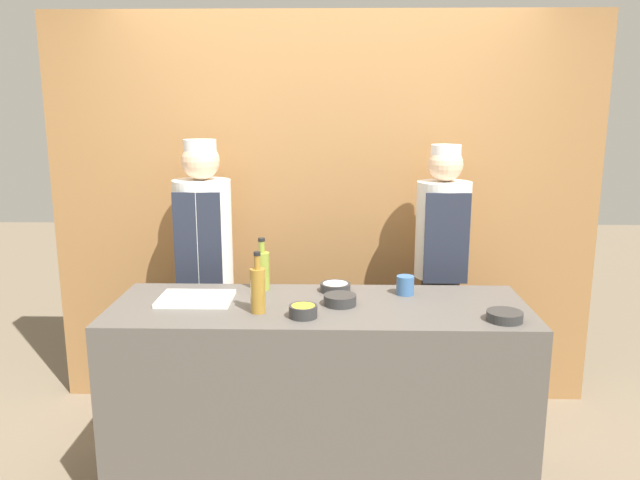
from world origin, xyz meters
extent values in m
cube|color=olive|center=(0.00, 1.06, 1.20)|extent=(3.33, 0.18, 2.40)
cube|color=#514C47|center=(0.00, 0.00, 0.47)|extent=(1.94, 0.67, 0.95)
cylinder|color=#2D2D2D|center=(0.81, -0.20, 0.97)|extent=(0.16, 0.16, 0.04)
cylinder|color=brown|center=(0.81, -0.20, 0.98)|extent=(0.13, 0.13, 0.01)
cylinder|color=#2D2D2D|center=(0.07, 0.21, 0.97)|extent=(0.15, 0.15, 0.04)
cylinder|color=silver|center=(0.07, 0.21, 0.98)|extent=(0.12, 0.12, 0.01)
cylinder|color=#2D2D2D|center=(0.10, 0.00, 0.97)|extent=(0.15, 0.15, 0.05)
cylinder|color=red|center=(0.10, 0.00, 0.99)|extent=(0.12, 0.12, 0.01)
cylinder|color=#2D2D2D|center=(-0.07, -0.18, 0.98)|extent=(0.13, 0.13, 0.05)
cylinder|color=yellow|center=(-0.07, -0.18, 0.99)|extent=(0.10, 0.10, 0.02)
cube|color=white|center=(-0.59, 0.05, 0.96)|extent=(0.35, 0.25, 0.02)
cylinder|color=olive|center=(-0.29, 0.24, 1.04)|extent=(0.08, 0.08, 0.19)
cylinder|color=olive|center=(-0.29, 0.24, 1.17)|extent=(0.03, 0.03, 0.06)
cylinder|color=black|center=(-0.29, 0.24, 1.21)|extent=(0.03, 0.03, 0.02)
cylinder|color=olive|center=(-0.27, -0.12, 1.05)|extent=(0.07, 0.07, 0.20)
cylinder|color=olive|center=(-0.27, -0.12, 1.18)|extent=(0.03, 0.03, 0.06)
cylinder|color=black|center=(-0.27, -0.12, 1.22)|extent=(0.03, 0.03, 0.02)
cylinder|color=#386093|center=(0.42, 0.17, 1.00)|extent=(0.09, 0.09, 0.09)
cylinder|color=#28282D|center=(-0.68, 0.69, 0.42)|extent=(0.23, 0.23, 0.84)
cylinder|color=white|center=(-0.68, 0.69, 1.15)|extent=(0.33, 0.33, 0.60)
cube|color=#232838|center=(-0.68, 0.53, 1.12)|extent=(0.26, 0.02, 0.56)
sphere|color=beige|center=(-0.68, 0.69, 1.56)|extent=(0.21, 0.21, 0.21)
cylinder|color=white|center=(-0.68, 0.69, 1.64)|extent=(0.18, 0.18, 0.07)
cylinder|color=#28282D|center=(0.68, 0.69, 0.45)|extent=(0.22, 0.22, 0.90)
cylinder|color=silver|center=(0.68, 0.69, 1.17)|extent=(0.30, 0.30, 0.54)
cube|color=#232838|center=(0.68, 0.54, 1.15)|extent=(0.24, 0.02, 0.50)
sphere|color=beige|center=(0.68, 0.69, 1.54)|extent=(0.19, 0.19, 0.19)
cylinder|color=white|center=(0.68, 0.69, 1.61)|extent=(0.17, 0.17, 0.07)
camera|label=1|loc=(0.07, -2.78, 1.86)|focal=35.00mm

